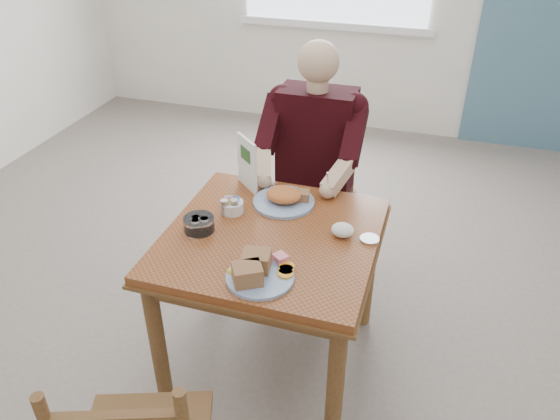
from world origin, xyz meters
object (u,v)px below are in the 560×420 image
(far_plate, at_px, (285,198))
(near_plate, at_px, (257,271))
(diner, at_px, (313,152))
(chair_far, at_px, (315,198))
(table, at_px, (271,255))

(far_plate, bearing_deg, near_plate, -84.07)
(far_plate, bearing_deg, diner, 87.84)
(chair_far, xyz_separation_m, diner, (0.00, -0.09, 0.33))
(near_plate, bearing_deg, diner, 92.34)
(table, height_order, chair_far, chair_far)
(table, distance_m, diner, 0.73)
(diner, xyz_separation_m, far_plate, (-0.02, -0.45, -0.03))
(diner, bearing_deg, table, -90.00)
(table, relative_size, near_plate, 2.66)
(near_plate, xyz_separation_m, far_plate, (-0.06, 0.56, -0.00))
(chair_far, relative_size, far_plate, 2.81)
(chair_far, xyz_separation_m, near_plate, (0.04, -1.09, 0.30))
(near_plate, height_order, far_plate, near_plate)
(table, relative_size, far_plate, 2.72)
(diner, bearing_deg, far_plate, -92.16)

